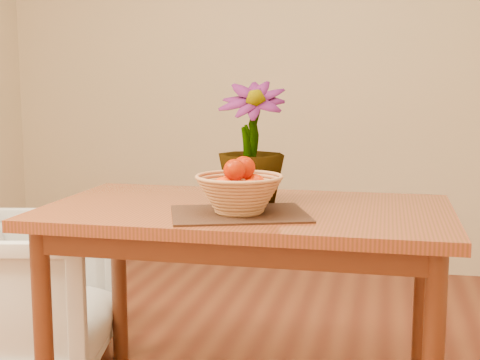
% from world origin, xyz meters
% --- Properties ---
extents(wall_back, '(4.00, 0.02, 2.70)m').
position_xyz_m(wall_back, '(0.00, 2.25, 1.35)').
color(wall_back, beige).
rests_on(wall_back, floor).
extents(table, '(1.40, 0.80, 0.75)m').
position_xyz_m(table, '(0.00, 0.30, 0.66)').
color(table, maroon).
rests_on(table, floor).
extents(placemat, '(0.52, 0.45, 0.01)m').
position_xyz_m(placemat, '(0.01, 0.15, 0.75)').
color(placemat, '#392014').
rests_on(placemat, table).
extents(wicker_basket, '(0.29, 0.29, 0.12)m').
position_xyz_m(wicker_basket, '(0.01, 0.15, 0.81)').
color(wicker_basket, tan).
rests_on(wicker_basket, placemat).
extents(orange_pile, '(0.16, 0.16, 0.13)m').
position_xyz_m(orange_pile, '(0.01, 0.15, 0.87)').
color(orange_pile, '#FB3E04').
rests_on(orange_pile, wicker_basket).
extents(potted_plant, '(0.26, 0.26, 0.43)m').
position_xyz_m(potted_plant, '(-0.00, 0.38, 0.97)').
color(potted_plant, '#174614').
rests_on(potted_plant, table).
extents(armchair, '(0.76, 0.79, 0.70)m').
position_xyz_m(armchair, '(-0.97, 0.45, 0.35)').
color(armchair, '#8B6E60').
rests_on(armchair, floor).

